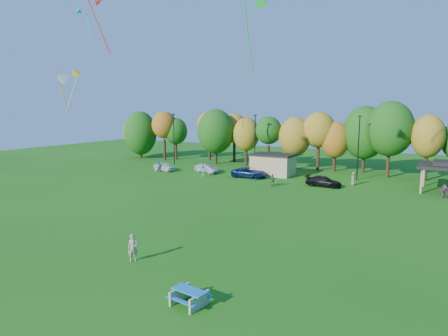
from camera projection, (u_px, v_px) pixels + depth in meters
The scene contains 19 objects.
ground at pixel (180, 285), 23.18m from camera, with size 160.00×160.00×0.00m, color #19600F.
tree_line at pixel (346, 135), 61.95m from camera, with size 93.57×10.55×11.15m.
lamp_posts at pixel (358, 146), 55.89m from camera, with size 64.50×0.25×9.09m.
utility_building at pixel (273, 164), 60.50m from camera, with size 6.30×4.30×3.25m.
picnic_table at pixel (189, 296), 20.75m from camera, with size 2.09×1.80×0.82m.
kite_flyer at pixel (133, 248), 26.60m from camera, with size 0.67×0.44×1.85m, color tan.
car_a at pixel (164, 167), 64.76m from camera, with size 1.66×4.11×1.40m, color white.
car_b at pixel (207, 168), 62.91m from camera, with size 1.47×4.20×1.38m, color gray.
car_c at pixel (249, 173), 58.46m from camera, with size 2.44×5.29×1.47m, color #0D2351.
car_d at pixel (324, 181), 51.86m from camera, with size 1.88×4.62×1.34m, color black.
far_person_0 at pixel (203, 170), 59.30m from camera, with size 1.18×0.68×1.83m, color teal.
far_person_2 at pixel (273, 180), 51.77m from camera, with size 0.97×0.40×1.65m, color #466B41.
far_person_3 at pixel (159, 166), 64.23m from camera, with size 0.81×0.63×1.66m, color #525BB6.
far_person_4 at pixel (444, 191), 45.04m from camera, with size 1.49×0.47×1.60m, color #9E427A.
far_person_5 at pixel (353, 178), 52.80m from camera, with size 0.87×0.57×1.79m, color #6B7C55.
kite_4 at pixel (66, 78), 33.75m from camera, with size 1.41×2.21×3.47m.
kite_11 at pixel (95, 0), 39.11m from camera, with size 3.21×2.72×6.27m.
kite_12 at pixel (75, 73), 42.55m from camera, with size 1.47×3.11×5.31m.
kite_14 at pixel (79, 11), 49.14m from camera, with size 2.47×1.51×4.28m.
Camera 1 is at (13.03, -17.79, 10.19)m, focal length 32.00 mm.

